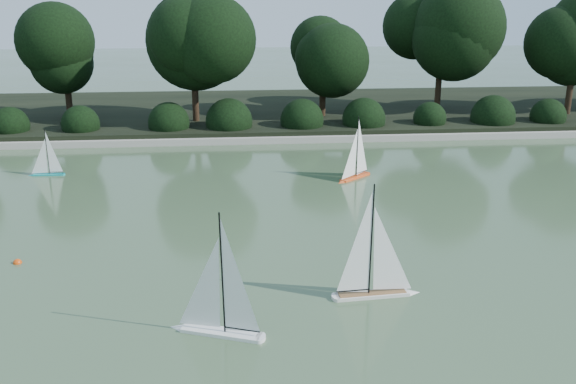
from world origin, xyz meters
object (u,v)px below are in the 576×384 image
at_px(sailboat_white_a, 213,314).
at_px(sailboat_white_b, 379,278).
at_px(sailboat_teal, 45,168).
at_px(sailboat_orange, 353,169).
at_px(race_buoy, 18,263).

bearing_deg(sailboat_white_a, sailboat_white_b, 19.98).
distance_m(sailboat_white_b, sailboat_teal, 9.38).
bearing_deg(sailboat_white_b, sailboat_teal, 133.42).
xyz_separation_m(sailboat_white_a, sailboat_teal, (-4.11, 7.66, -0.10)).
distance_m(sailboat_white_a, sailboat_orange, 7.38).
bearing_deg(race_buoy, sailboat_white_a, -37.92).
bearing_deg(sailboat_teal, race_buoy, -79.88).
xyz_separation_m(sailboat_orange, sailboat_teal, (-7.16, 0.93, -0.06)).
relative_size(sailboat_white_b, race_buoy, 12.97).
bearing_deg(sailboat_orange, sailboat_white_a, -114.40).
relative_size(sailboat_white_a, sailboat_teal, 1.52).
xyz_separation_m(sailboat_white_a, sailboat_white_b, (2.33, 0.85, -0.00)).
bearing_deg(sailboat_orange, sailboat_white_b, -96.99).
distance_m(sailboat_orange, race_buoy, 7.55).
xyz_separation_m(sailboat_teal, race_buoy, (0.92, -5.17, -0.18)).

